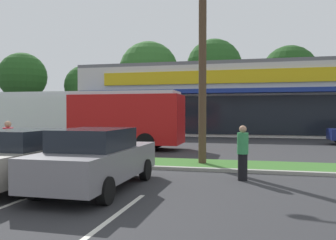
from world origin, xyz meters
The scene contains 15 objects.
grass_median centered at (0.00, 14.00, 0.06)m, with size 56.00×2.20×0.12m, color #386B28.
curb_lip centered at (0.00, 12.78, 0.06)m, with size 56.00×0.24×0.12m, color #99968C.
parking_stripe_3 centered at (4.27, 6.43, 0.00)m, with size 0.12×4.80×0.01m, color silver.
storefront_building centered at (4.73, 36.66, 3.24)m, with size 27.19×14.65×6.47m.
tree_far_left centered at (-23.50, 42.12, 6.94)m, with size 6.44×6.44×10.17m.
tree_left centered at (-15.98, 45.51, 5.81)m, with size 5.68×5.68×8.66m.
tree_mid_left centered at (-5.95, 43.24, 7.28)m, with size 7.55×7.55×11.07m.
tree_mid centered at (2.26, 43.98, 7.73)m, with size 6.79×6.79×11.14m.
tree_mid_right centered at (11.24, 45.29, 6.79)m, with size 6.75×6.75×10.18m.
utility_pole centered at (4.91, 13.98, 5.44)m, with size 3.13×2.38×10.19m.
city_bus centered at (-2.47, 19.11, 1.76)m, with size 11.32×2.86×3.25m.
car_1 centered at (0.67, 9.16, 0.81)m, with size 1.97×4.50×1.59m.
car_2 centered at (2.86, 9.20, 0.83)m, with size 1.98×4.80×1.65m.
pedestrian_near_bench centered at (6.65, 11.37, 0.84)m, with size 0.34×0.34×1.68m.
pedestrian_by_pole centered at (-1.68, 11.44, 0.89)m, with size 0.36×0.36×1.77m.
Camera 1 is at (6.94, 0.51, 2.08)m, focal length 37.43 mm.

